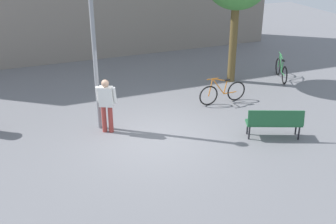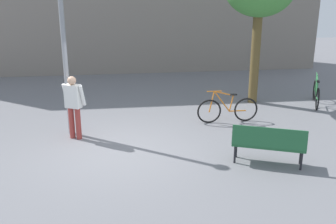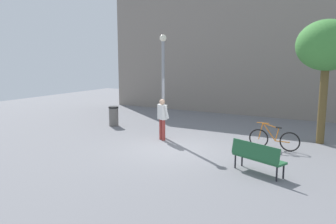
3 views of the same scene
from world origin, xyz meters
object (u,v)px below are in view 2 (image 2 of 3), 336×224
(park_bench, at_px, (269,142))
(bicycle_green, at_px, (316,93))
(person_by_lamppost, at_px, (74,103))
(lamppost, at_px, (64,40))
(bicycle_orange, at_px, (227,110))

(park_bench, relative_size, bicycle_green, 0.98)
(person_by_lamppost, xyz_separation_m, bicycle_green, (7.62, 2.02, -0.58))
(lamppost, bearing_deg, bicycle_orange, 4.60)
(lamppost, relative_size, park_bench, 2.54)
(person_by_lamppost, bearing_deg, lamppost, 114.66)
(bicycle_green, relative_size, bicycle_orange, 0.94)
(person_by_lamppost, bearing_deg, bicycle_green, 14.82)
(lamppost, height_order, park_bench, lamppost)
(lamppost, distance_m, park_bench, 5.59)
(bicycle_green, bearing_deg, park_bench, -127.51)
(park_bench, xyz_separation_m, bicycle_orange, (-0.15, 2.89, -0.16))
(park_bench, distance_m, bicycle_green, 5.28)
(lamppost, bearing_deg, bicycle_green, 12.00)
(lamppost, height_order, bicycle_green, lamppost)
(bicycle_orange, bearing_deg, bicycle_green, 21.15)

